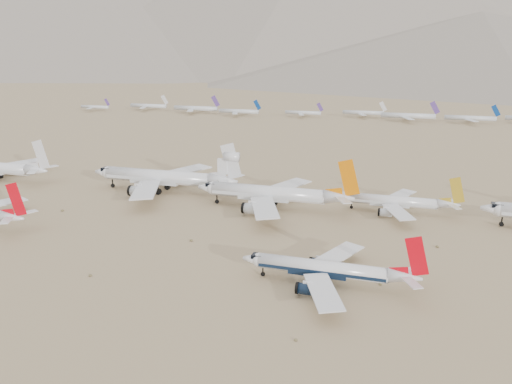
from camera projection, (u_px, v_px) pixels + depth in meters
The scene contains 8 objects.
ground at pixel (279, 275), 123.67m from camera, with size 7000.00×7000.00×0.00m, color #7E6349.
main_airliner at pixel (329, 269), 117.06m from camera, with size 41.13×40.17×14.51m.
row2_gold_tail at pixel (398, 202), 170.99m from camera, with size 39.52×38.65×14.07m.
row2_orange_tail at pixel (274, 194), 174.74m from camera, with size 54.94×53.74×19.60m.
row2_white_trijet at pixel (166, 177), 195.66m from camera, with size 60.09×58.72×21.29m.
distant_storage_row at pixel (422, 116), 403.36m from camera, with size 620.04×57.68×14.61m.
mountain_range at pixel (436, 9), 1567.21m from camera, with size 7354.00×3024.00×470.00m.
desert_scrub at pixel (251, 336), 96.09m from camera, with size 261.14×121.67×0.63m.
Camera 1 is at (28.76, -110.15, 52.78)m, focal length 35.00 mm.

